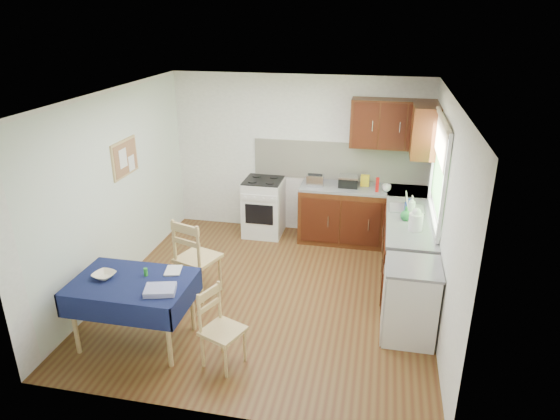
% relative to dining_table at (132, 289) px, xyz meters
% --- Properties ---
extents(floor, '(4.20, 4.20, 0.00)m').
position_rel_dining_table_xyz_m(floor, '(1.19, 1.24, -0.64)').
color(floor, '#552F16').
rests_on(floor, ground).
extents(ceiling, '(4.00, 4.20, 0.02)m').
position_rel_dining_table_xyz_m(ceiling, '(1.19, 1.24, 1.86)').
color(ceiling, white).
rests_on(ceiling, wall_back).
extents(wall_back, '(4.00, 0.02, 2.50)m').
position_rel_dining_table_xyz_m(wall_back, '(1.19, 3.34, 0.61)').
color(wall_back, silver).
rests_on(wall_back, ground).
extents(wall_front, '(4.00, 0.02, 2.50)m').
position_rel_dining_table_xyz_m(wall_front, '(1.19, -0.86, 0.61)').
color(wall_front, silver).
rests_on(wall_front, ground).
extents(wall_left, '(0.02, 4.20, 2.50)m').
position_rel_dining_table_xyz_m(wall_left, '(-0.81, 1.24, 0.61)').
color(wall_left, white).
rests_on(wall_left, ground).
extents(wall_right, '(0.02, 4.20, 2.50)m').
position_rel_dining_table_xyz_m(wall_right, '(3.19, 1.24, 0.61)').
color(wall_right, silver).
rests_on(wall_right, ground).
extents(base_cabinets, '(1.90, 2.30, 0.86)m').
position_rel_dining_table_xyz_m(base_cabinets, '(2.54, 2.50, -0.21)').
color(base_cabinets, '#361409').
rests_on(base_cabinets, ground).
extents(worktop_back, '(1.90, 0.60, 0.04)m').
position_rel_dining_table_xyz_m(worktop_back, '(2.24, 3.04, 0.24)').
color(worktop_back, '#5E5E62').
rests_on(worktop_back, base_cabinets).
extents(worktop_right, '(0.60, 1.70, 0.04)m').
position_rel_dining_table_xyz_m(worktop_right, '(2.89, 1.89, 0.24)').
color(worktop_right, '#5E5E62').
rests_on(worktop_right, base_cabinets).
extents(worktop_corner, '(0.60, 0.60, 0.04)m').
position_rel_dining_table_xyz_m(worktop_corner, '(2.89, 3.04, 0.24)').
color(worktop_corner, '#5E5E62').
rests_on(worktop_corner, base_cabinets).
extents(splashback, '(2.70, 0.02, 0.60)m').
position_rel_dining_table_xyz_m(splashback, '(1.84, 3.33, 0.56)').
color(splashback, white).
rests_on(splashback, wall_back).
extents(upper_cabinets, '(1.20, 0.85, 0.70)m').
position_rel_dining_table_xyz_m(upper_cabinets, '(2.71, 3.04, 1.21)').
color(upper_cabinets, '#361409').
rests_on(upper_cabinets, wall_back).
extents(stove, '(0.60, 0.61, 0.92)m').
position_rel_dining_table_xyz_m(stove, '(0.69, 3.04, -0.19)').
color(stove, silver).
rests_on(stove, ground).
extents(window, '(0.04, 1.48, 1.26)m').
position_rel_dining_table_xyz_m(window, '(3.16, 1.94, 1.01)').
color(window, '#264E20').
rests_on(window, wall_right).
extents(fridge, '(0.58, 0.60, 0.89)m').
position_rel_dining_table_xyz_m(fridge, '(2.89, 0.69, -0.20)').
color(fridge, silver).
rests_on(fridge, ground).
extents(corkboard, '(0.04, 0.62, 0.47)m').
position_rel_dining_table_xyz_m(corkboard, '(-0.78, 1.54, 0.95)').
color(corkboard, tan).
rests_on(corkboard, wall_left).
extents(dining_table, '(1.24, 0.84, 0.75)m').
position_rel_dining_table_xyz_m(dining_table, '(0.00, 0.00, 0.00)').
color(dining_table, '#0D1437').
rests_on(dining_table, ground).
extents(chair_far, '(0.59, 0.59, 1.05)m').
position_rel_dining_table_xyz_m(chair_far, '(0.29, 1.04, -0.09)').
color(chair_far, tan).
rests_on(chair_far, ground).
extents(chair_near, '(0.48, 0.48, 0.84)m').
position_rel_dining_table_xyz_m(chair_near, '(1.00, -0.16, -0.20)').
color(chair_near, tan).
rests_on(chair_near, ground).
extents(toaster, '(0.26, 0.16, 0.20)m').
position_rel_dining_table_xyz_m(toaster, '(1.51, 2.95, 0.34)').
color(toaster, silver).
rests_on(toaster, worktop_back).
extents(sandwich_press, '(0.29, 0.25, 0.17)m').
position_rel_dining_table_xyz_m(sandwich_press, '(2.01, 3.04, 0.34)').
color(sandwich_press, black).
rests_on(sandwich_press, worktop_back).
extents(sauce_bottle, '(0.05, 0.05, 0.22)m').
position_rel_dining_table_xyz_m(sauce_bottle, '(2.44, 2.88, 0.36)').
color(sauce_bottle, red).
rests_on(sauce_bottle, worktop_back).
extents(yellow_packet, '(0.14, 0.11, 0.17)m').
position_rel_dining_table_xyz_m(yellow_packet, '(2.25, 3.11, 0.34)').
color(yellow_packet, yellow).
rests_on(yellow_packet, worktop_back).
extents(dish_rack, '(0.45, 0.34, 0.21)m').
position_rel_dining_table_xyz_m(dish_rack, '(2.85, 2.26, 0.28)').
color(dish_rack, gray).
rests_on(dish_rack, worktop_right).
extents(kettle, '(0.17, 0.17, 0.29)m').
position_rel_dining_table_xyz_m(kettle, '(2.93, 1.59, 0.38)').
color(kettle, silver).
rests_on(kettle, worktop_right).
extents(cup, '(0.15, 0.15, 0.10)m').
position_rel_dining_table_xyz_m(cup, '(2.57, 2.94, 0.31)').
color(cup, silver).
rests_on(cup, worktop_back).
extents(soap_bottle_a, '(0.12, 0.12, 0.27)m').
position_rel_dining_table_xyz_m(soap_bottle_a, '(2.89, 2.04, 0.39)').
color(soap_bottle_a, silver).
rests_on(soap_bottle_a, worktop_right).
extents(soap_bottle_b, '(0.10, 0.10, 0.20)m').
position_rel_dining_table_xyz_m(soap_bottle_b, '(2.86, 2.15, 0.35)').
color(soap_bottle_b, '#1B3EA2').
rests_on(soap_bottle_b, worktop_right).
extents(soap_bottle_c, '(0.19, 0.19, 0.18)m').
position_rel_dining_table_xyz_m(soap_bottle_c, '(2.82, 1.88, 0.34)').
color(soap_bottle_c, '#227F38').
rests_on(soap_bottle_c, worktop_right).
extents(plate_bowl, '(0.27, 0.27, 0.06)m').
position_rel_dining_table_xyz_m(plate_bowl, '(-0.31, 0.00, 0.13)').
color(plate_bowl, '#F3E4C7').
rests_on(plate_bowl, dining_table).
extents(book, '(0.21, 0.26, 0.02)m').
position_rel_dining_table_xyz_m(book, '(0.27, 0.26, 0.11)').
color(book, white).
rests_on(book, dining_table).
extents(spice_jar, '(0.04, 0.04, 0.09)m').
position_rel_dining_table_xyz_m(spice_jar, '(0.10, 0.13, 0.15)').
color(spice_jar, '#258929').
rests_on(spice_jar, dining_table).
extents(tea_towel, '(0.36, 0.31, 0.05)m').
position_rel_dining_table_xyz_m(tea_towel, '(0.39, -0.15, 0.13)').
color(tea_towel, '#283195').
rests_on(tea_towel, dining_table).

